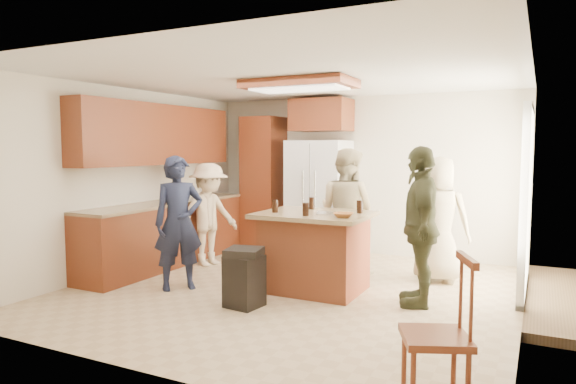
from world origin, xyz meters
The scene contains 12 objects.
person_front_left centered at (-1.24, -0.53, 0.80)m, with size 0.58×0.43×1.60m, color #181D31.
person_behind_left centered at (0.29, 1.08, 0.84)m, with size 0.82×0.50×1.68m, color tan.
person_behind_right centered at (1.47, 1.20, 0.79)m, with size 0.78×0.50×1.59m, color tan.
person_side_right centered at (1.47, 0.11, 0.86)m, with size 1.00×0.51×1.71m, color #3B3C23.
person_counter centered at (-1.64, 0.66, 0.74)m, with size 0.95×0.44×1.47m, color tan.
left_cabinetry centered at (-2.24, 0.40, 0.96)m, with size 0.64×3.00×2.30m.
back_wall_units centered at (-1.33, 2.20, 1.38)m, with size 1.80×0.60×2.45m.
refrigerator centered at (-0.55, 2.12, 0.90)m, with size 0.90×0.76×1.80m.
kitchen_island centered at (0.24, 0.13, 0.47)m, with size 1.28×1.03×0.93m.
island_items centered at (0.45, 0.03, 0.97)m, with size 1.03×0.70×0.15m.
trash_bin centered at (-0.18, -0.78, 0.32)m, with size 0.43×0.43×0.63m.
spindle_chair centered at (2.05, -2.00, 0.45)m, with size 0.55×0.55×0.99m.
Camera 1 is at (2.61, -5.36, 1.70)m, focal length 32.00 mm.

